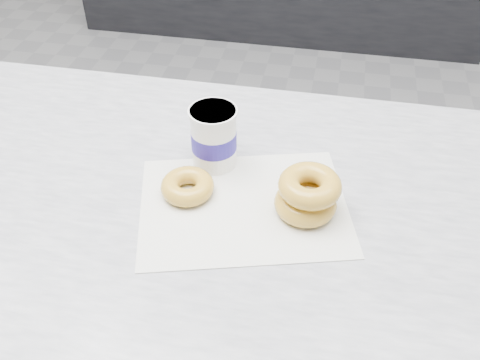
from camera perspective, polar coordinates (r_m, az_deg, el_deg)
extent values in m
plane|color=gray|center=(1.98, -3.98, -8.97)|extent=(5.00, 5.00, 0.00)
cube|color=#333335|center=(1.30, -11.60, -16.46)|extent=(3.00, 0.70, 0.86)
cube|color=#B5B5B9|center=(0.96, -15.12, -1.76)|extent=(3.06, 0.76, 0.04)
cube|color=silver|center=(0.88, 0.40, -2.75)|extent=(0.40, 0.34, 0.00)
torus|color=gold|center=(0.90, -5.62, -0.67)|extent=(0.12, 0.12, 0.03)
torus|color=gold|center=(0.87, 6.98, -2.44)|extent=(0.10, 0.10, 0.04)
torus|color=gold|center=(0.85, 7.46, -0.60)|extent=(0.14, 0.14, 0.04)
cylinder|color=white|center=(0.94, -2.82, 4.56)|extent=(0.10, 0.10, 0.11)
cylinder|color=white|center=(0.91, -2.93, 7.30)|extent=(0.09, 0.09, 0.01)
cylinder|color=navy|center=(0.94, -2.81, 4.31)|extent=(0.11, 0.11, 0.03)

